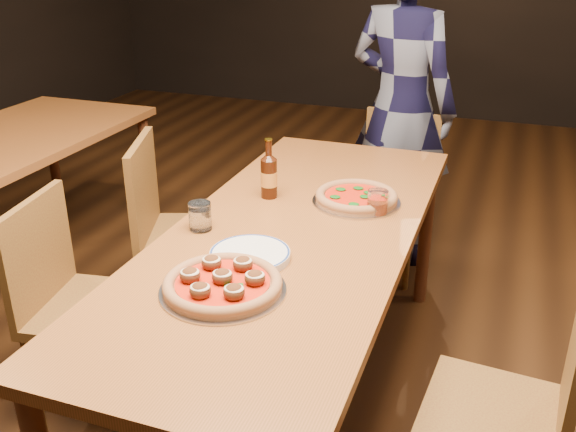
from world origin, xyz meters
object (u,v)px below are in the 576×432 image
(chair_main_sw, at_px, (194,235))
(water_glass, at_px, (200,216))
(chair_main_e, at_px, (494,411))
(diner, at_px, (401,107))
(chair_end, at_px, (388,194))
(amber_glass, at_px, (378,203))
(table_main, at_px, (293,248))
(chair_main_nw, at_px, (95,308))
(beer_bottle, at_px, (269,177))
(plate_stack, at_px, (250,255))
(pizza_meatball, at_px, (223,283))
(pizza_margherita, at_px, (356,197))

(chair_main_sw, bearing_deg, water_glass, -168.37)
(chair_main_e, distance_m, diner, 1.88)
(chair_end, xyz_separation_m, amber_glass, (0.14, -0.99, 0.36))
(table_main, relative_size, amber_glass, 21.93)
(chair_main_e, xyz_separation_m, water_glass, (-1.02, 0.20, 0.38))
(table_main, distance_m, diner, 1.43)
(chair_main_nw, distance_m, beer_bottle, 0.79)
(table_main, relative_size, plate_stack, 7.98)
(table_main, height_order, beer_bottle, beer_bottle)
(chair_main_sw, xyz_separation_m, pizza_meatball, (0.53, -0.81, 0.30))
(chair_end, bearing_deg, pizza_meatball, -88.08)
(chair_main_nw, height_order, amber_glass, chair_main_nw)
(diner, bearing_deg, plate_stack, 105.53)
(chair_main_e, bearing_deg, chair_main_sw, -112.25)
(table_main, height_order, pizza_meatball, pizza_meatball)
(chair_end, bearing_deg, table_main, -87.66)
(chair_main_e, distance_m, water_glass, 1.10)
(chair_main_e, bearing_deg, beer_bottle, -116.55)
(chair_main_e, relative_size, water_glass, 8.66)
(pizza_margherita, bearing_deg, water_glass, -137.26)
(amber_glass, relative_size, diner, 0.05)
(beer_bottle, bearing_deg, water_glass, -108.21)
(amber_glass, bearing_deg, pizza_margherita, 139.80)
(chair_main_e, distance_m, pizza_meatball, 0.86)
(plate_stack, bearing_deg, chair_main_e, -3.95)
(chair_main_nw, bearing_deg, chair_end, -36.91)
(chair_main_e, bearing_deg, diner, -155.56)
(chair_main_nw, distance_m, pizza_meatball, 0.73)
(table_main, xyz_separation_m, beer_bottle, (-0.18, 0.24, 0.15))
(chair_main_nw, relative_size, pizza_margherita, 2.68)
(chair_main_e, height_order, chair_end, chair_end)
(beer_bottle, height_order, amber_glass, beer_bottle)
(chair_main_e, bearing_deg, pizza_meatball, -74.15)
(plate_stack, distance_m, water_glass, 0.28)
(chair_end, bearing_deg, chair_main_e, -60.71)
(beer_bottle, xyz_separation_m, amber_glass, (0.43, -0.02, -0.04))
(chair_main_e, bearing_deg, chair_end, -153.16)
(chair_main_sw, bearing_deg, diner, -52.36)
(pizza_margherita, xyz_separation_m, water_glass, (-0.44, -0.41, 0.03))
(water_glass, bearing_deg, chair_main_e, -10.93)
(table_main, xyz_separation_m, chair_main_e, (0.72, -0.30, -0.26))
(water_glass, distance_m, amber_glass, 0.63)
(table_main, distance_m, chair_end, 1.24)
(table_main, height_order, amber_glass, amber_glass)
(chair_main_sw, xyz_separation_m, water_glass, (0.28, -0.46, 0.33))
(chair_end, bearing_deg, chair_main_nw, -110.53)
(water_glass, relative_size, diner, 0.06)
(chair_main_e, height_order, beer_bottle, beer_bottle)
(pizza_meatball, distance_m, water_glass, 0.43)
(chair_main_sw, distance_m, diner, 1.32)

